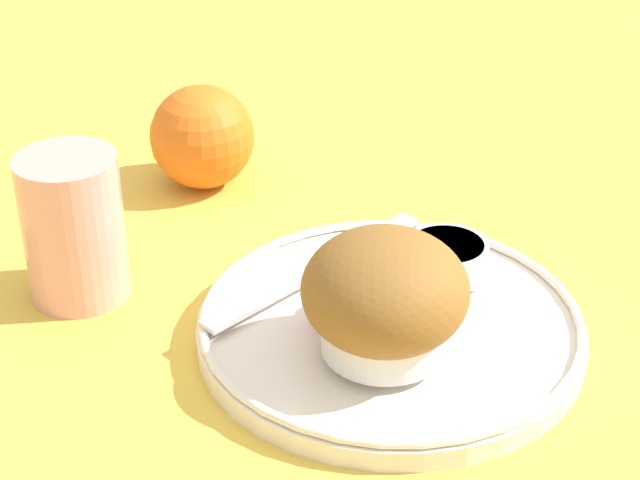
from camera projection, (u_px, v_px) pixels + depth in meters
ground_plane at (388, 328)px, 0.70m from camera, size 3.00×3.00×0.00m
plate at (390, 327)px, 0.68m from camera, size 0.25×0.25×0.02m
muffin at (385, 298)px, 0.63m from camera, size 0.10×0.10×0.08m
cream_ramekin at (446, 257)px, 0.72m from camera, size 0.06×0.06×0.02m
berry_pair at (328, 298)px, 0.68m from camera, size 0.03×0.02×0.02m
butter_knife at (316, 269)px, 0.72m from camera, size 0.20×0.03×0.00m
orange_fruit at (202, 137)px, 0.85m from camera, size 0.08×0.08×0.08m
juice_glass at (74, 227)px, 0.71m from camera, size 0.07×0.07×0.10m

